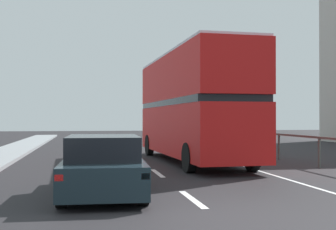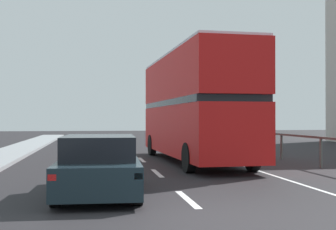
% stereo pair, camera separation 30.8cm
% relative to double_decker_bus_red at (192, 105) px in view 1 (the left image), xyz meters
% --- Properties ---
extents(ground_plane, '(73.10, 120.00, 0.10)m').
position_rel_double_decker_bus_red_xyz_m(ground_plane, '(-2.02, -10.17, -2.43)').
color(ground_plane, black).
extents(lane_paint_markings, '(3.67, 46.00, 0.01)m').
position_rel_double_decker_bus_red_xyz_m(lane_paint_markings, '(0.21, -2.04, -2.37)').
color(lane_paint_markings, silver).
rests_on(lane_paint_markings, ground).
extents(bridge_side_railing, '(0.10, 42.00, 1.14)m').
position_rel_double_decker_bus_red_xyz_m(bridge_side_railing, '(4.09, -1.17, -1.46)').
color(bridge_side_railing, '#4F5550').
rests_on(bridge_side_railing, ground).
extents(double_decker_bus_red, '(2.85, 10.42, 4.45)m').
position_rel_double_decker_bus_red_xyz_m(double_decker_bus_red, '(0.00, 0.00, 0.00)').
color(double_decker_bus_red, red).
rests_on(double_decker_bus_red, ground).
extents(hatchback_car_near, '(2.01, 4.46, 1.39)m').
position_rel_double_decker_bus_red_xyz_m(hatchback_car_near, '(-3.95, -7.46, -1.70)').
color(hatchback_car_near, '#18262D').
rests_on(hatchback_car_near, ground).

